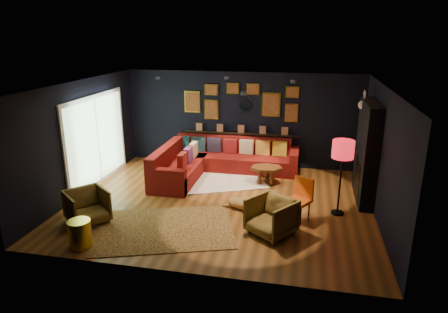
% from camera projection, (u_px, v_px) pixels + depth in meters
% --- Properties ---
extents(floor, '(6.50, 6.50, 0.00)m').
position_uv_depth(floor, '(221.00, 202.00, 8.86)').
color(floor, brown).
rests_on(floor, ground).
extents(room_walls, '(6.50, 6.50, 6.50)m').
position_uv_depth(room_walls, '(221.00, 133.00, 8.38)').
color(room_walls, black).
rests_on(room_walls, ground).
extents(sectional, '(3.41, 2.69, 0.86)m').
position_uv_depth(sectional, '(213.00, 162.00, 10.57)').
color(sectional, maroon).
rests_on(sectional, ground).
extents(ledge, '(3.20, 0.12, 0.04)m').
position_uv_depth(ledge, '(241.00, 133.00, 11.08)').
color(ledge, black).
rests_on(ledge, room_walls).
extents(gallery_wall, '(3.15, 0.04, 1.02)m').
position_uv_depth(gallery_wall, '(241.00, 101.00, 10.85)').
color(gallery_wall, gold).
rests_on(gallery_wall, room_walls).
extents(sunburst_mirror, '(0.47, 0.16, 0.47)m').
position_uv_depth(sunburst_mirror, '(245.00, 105.00, 10.87)').
color(sunburst_mirror, silver).
rests_on(sunburst_mirror, room_walls).
extents(fireplace, '(0.31, 1.60, 2.20)m').
position_uv_depth(fireplace, '(366.00, 155.00, 8.79)').
color(fireplace, black).
rests_on(fireplace, ground).
extents(deer_head, '(0.50, 0.28, 0.45)m').
position_uv_depth(deer_head, '(370.00, 105.00, 8.94)').
color(deer_head, white).
rests_on(deer_head, fireplace).
extents(sliding_door, '(0.06, 2.80, 2.20)m').
position_uv_depth(sliding_door, '(97.00, 140.00, 9.72)').
color(sliding_door, white).
rests_on(sliding_door, ground).
extents(ceiling_spots, '(3.30, 2.50, 0.06)m').
position_uv_depth(ceiling_spots, '(228.00, 82.00, 8.84)').
color(ceiling_spots, black).
rests_on(ceiling_spots, room_walls).
extents(shag_rug, '(2.44, 2.15, 0.03)m').
position_uv_depth(shag_rug, '(223.00, 181.00, 10.11)').
color(shag_rug, white).
rests_on(shag_rug, ground).
extents(leopard_rug, '(3.04, 2.58, 0.01)m').
position_uv_depth(leopard_rug, '(165.00, 228.00, 7.68)').
color(leopard_rug, '#D4974D').
rests_on(leopard_rug, ground).
extents(coffee_table, '(0.86, 0.69, 0.40)m').
position_uv_depth(coffee_table, '(267.00, 170.00, 9.89)').
color(coffee_table, '#652F14').
rests_on(coffee_table, shag_rug).
extents(pouf, '(0.57, 0.57, 0.37)m').
position_uv_depth(pouf, '(172.00, 181.00, 9.51)').
color(pouf, maroon).
rests_on(pouf, shag_rug).
extents(armchair_left, '(0.99, 0.99, 0.75)m').
position_uv_depth(armchair_left, '(87.00, 205.00, 7.84)').
color(armchair_left, '#A78032').
rests_on(armchair_left, ground).
extents(armchair_right, '(1.02, 1.01, 0.78)m').
position_uv_depth(armchair_right, '(271.00, 215.00, 7.38)').
color(armchair_right, '#A78032').
rests_on(armchair_right, ground).
extents(gold_stool, '(0.40, 0.40, 0.50)m').
position_uv_depth(gold_stool, '(80.00, 234.00, 6.98)').
color(gold_stool, gold).
rests_on(gold_stool, ground).
extents(orange_chair, '(0.57, 0.57, 0.88)m').
position_uv_depth(orange_chair, '(301.00, 196.00, 7.90)').
color(orange_chair, black).
rests_on(orange_chair, ground).
extents(floor_lamp, '(0.44, 0.44, 1.58)m').
position_uv_depth(floor_lamp, '(343.00, 153.00, 7.93)').
color(floor_lamp, black).
rests_on(floor_lamp, ground).
extents(dog, '(1.18, 0.70, 0.35)m').
position_uv_depth(dog, '(246.00, 201.00, 8.45)').
color(dog, '#B68149').
rests_on(dog, leopard_rug).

